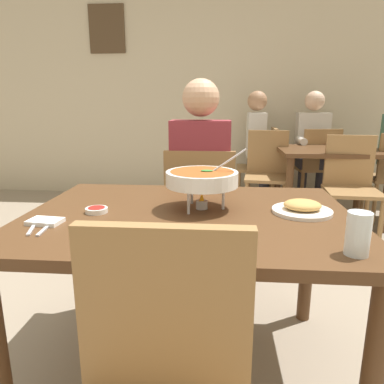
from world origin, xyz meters
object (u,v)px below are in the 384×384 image
Objects in this scene: chair_bg_window at (350,181)px; sauce_dish at (97,210)px; chair_bg_corner at (267,169)px; rice_plate at (194,238)px; diner_main at (201,173)px; dining_table_main at (189,235)px; patron_bg_middle at (312,142)px; curry_bowl at (202,179)px; patron_bg_right at (259,141)px; appetizer_plate at (302,208)px; drink_glass at (358,236)px; chair_bg_middle at (317,163)px; chair_diner_main at (200,210)px; dining_table_far at (329,162)px.

sauce_dish is at bearing -132.30° from chair_bg_window.
sauce_dish is at bearing -112.71° from chair_bg_corner.
diner_main is at bearing 92.31° from rice_plate.
dining_table_main is 1.46× the size of chair_bg_corner.
patron_bg_middle is at bearing 42.70° from chair_bg_corner.
patron_bg_right is (0.51, 2.73, -0.12)m from curry_bowl.
diner_main reaches higher than rice_plate.
curry_bowl is at bearing 176.46° from appetizer_plate.
drink_glass is at bearing -101.27° from patron_bg_middle.
appetizer_plate is at bearing -105.70° from chair_bg_middle.
chair_bg_middle is 1.00× the size of chair_bg_window.
chair_diner_main is at bearing 114.69° from drink_glass.
diner_main is at bearing -105.65° from patron_bg_right.
patron_bg_right is (0.56, 1.98, 0.00)m from diner_main.
patron_bg_middle is at bearing 67.58° from dining_table_main.
dining_table_far is 0.76× the size of patron_bg_middle.
dining_table_far is 0.52m from chair_bg_middle.
appetizer_plate is at bearing 4.49° from dining_table_main.
diner_main is at bearing -111.88° from chair_bg_corner.
diner_main is 2.31m from chair_bg_middle.
curry_bowl reaches higher than dining_table_far.
dining_table_main is 0.35m from rice_plate.
drink_glass is 2.70m from dining_table_far.
diner_main is 1.46× the size of chair_bg_middle.
chair_bg_window reaches higher than appetizer_plate.
chair_diner_main is (-0.00, 0.78, -0.13)m from dining_table_main.
patron_bg_right is (0.10, 2.75, -0.01)m from appetizer_plate.
chair_bg_middle is (1.22, 2.75, -0.13)m from dining_table_main.
chair_diner_main is at bearing -111.45° from chair_bg_corner.
appetizer_plate is 0.24× the size of dining_table_far.
sauce_dish is (-0.38, -0.84, -0.00)m from diner_main.
dining_table_main is 2.54m from dining_table_far.
drink_glass is at bearing -35.26° from dining_table_main.
dining_table_far is 1.11× the size of chair_bg_middle.
diner_main and patron_bg_middle have the same top height.
drink_glass is at bearing -42.22° from curry_bowl.
diner_main is at bearing 120.73° from appetizer_plate.
patron_bg_right reaches higher than curry_bowl.
curry_bowl is 2.96m from chair_bg_middle.
patron_bg_right is at bearing 74.35° from diner_main.
drink_glass is at bearing -65.92° from diner_main.
chair_bg_window is (0.66, -0.54, 0.00)m from chair_bg_corner.
diner_main is 1.00× the size of patron_bg_middle.
chair_bg_corner and chair_bg_window have the same top height.
diner_main reaches higher than chair_bg_window.
rice_plate is at bearing -109.54° from patron_bg_middle.
appetizer_plate is (0.46, -0.77, 0.01)m from diner_main.
chair_bg_window is at bearing -39.33° from chair_bg_corner.
rice_plate is 0.27× the size of chair_bg_corner.
dining_table_far is (1.20, 1.46, 0.09)m from chair_diner_main.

